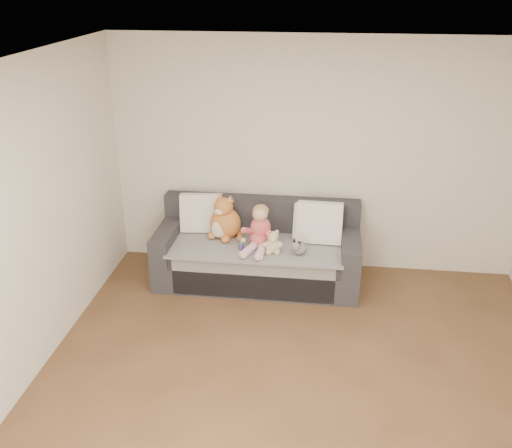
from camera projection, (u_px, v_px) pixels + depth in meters
The scene contains 10 objects.
room_shell at pixel (306, 239), 4.35m from camera, with size 5.00×5.00×5.00m.
sofa at pixel (258, 253), 6.30m from camera, with size 2.20×0.94×0.85m.
cushion_left at pixel (201, 213), 6.39m from camera, with size 0.49×0.26×0.44m.
cushion_right_back at pixel (314, 222), 6.20m from camera, with size 0.45×0.26×0.40m.
cushion_right_front at pixel (320, 223), 6.12m from camera, with size 0.49×0.23×0.46m.
toddler at pixel (259, 230), 5.99m from camera, with size 0.34×0.49×0.48m.
plush_cat at pixel (225, 221), 6.24m from camera, with size 0.40×0.37×0.52m.
teddy_bear at pixel (273, 244), 5.91m from camera, with size 0.21×0.16×0.27m.
plush_cow at pixel (299, 248), 5.90m from camera, with size 0.15×0.22×0.18m.
sippy_cup at pixel (241, 245), 5.99m from camera, with size 0.09×0.07×0.10m.
Camera 1 is at (0.12, -3.51, 3.19)m, focal length 40.00 mm.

